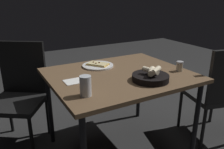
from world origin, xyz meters
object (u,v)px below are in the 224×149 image
(bread_basket, at_px, (151,77))
(chair_far, at_px, (20,89))
(dining_table, at_px, (120,81))
(chair_near, at_px, (219,90))
(pizza_plate, at_px, (98,65))
(beer_glass, at_px, (86,87))
(pepper_shaker, at_px, (180,67))

(bread_basket, relative_size, chair_far, 0.29)
(dining_table, relative_size, chair_far, 1.19)
(chair_near, bearing_deg, chair_far, 150.22)
(pizza_plate, distance_m, chair_far, 0.73)
(beer_glass, bearing_deg, pepper_shaker, 4.77)
(dining_table, distance_m, beer_glass, 0.49)
(bread_basket, distance_m, chair_far, 1.17)
(pizza_plate, relative_size, bread_basket, 1.00)
(beer_glass, xyz_separation_m, chair_far, (-0.29, 0.83, -0.26))
(beer_glass, distance_m, chair_far, 0.92)
(dining_table, distance_m, pizza_plate, 0.27)
(beer_glass, height_order, chair_far, chair_far)
(bread_basket, height_order, pepper_shaker, bread_basket)
(dining_table, xyz_separation_m, chair_far, (-0.69, 0.57, -0.14))
(chair_far, bearing_deg, dining_table, -39.52)
(pizza_plate, xyz_separation_m, chair_far, (-0.62, 0.32, -0.21))
(chair_near, bearing_deg, dining_table, 159.97)
(bread_basket, bearing_deg, chair_near, -4.57)
(dining_table, height_order, beer_glass, beer_glass)
(beer_glass, distance_m, pepper_shaker, 0.86)
(beer_glass, relative_size, chair_far, 0.14)
(bread_basket, relative_size, chair_near, 0.30)
(pizza_plate, relative_size, chair_far, 0.29)
(pepper_shaker, xyz_separation_m, chair_far, (-1.15, 0.76, -0.24))
(beer_glass, xyz_separation_m, chair_near, (1.24, -0.05, -0.26))
(chair_far, bearing_deg, chair_near, -29.78)
(beer_glass, height_order, chair_near, chair_near)
(pizza_plate, relative_size, beer_glass, 2.08)
(dining_table, relative_size, bread_basket, 4.06)
(dining_table, bearing_deg, pepper_shaker, -22.21)
(dining_table, bearing_deg, chair_near, -20.03)
(pizza_plate, height_order, pepper_shaker, pepper_shaker)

